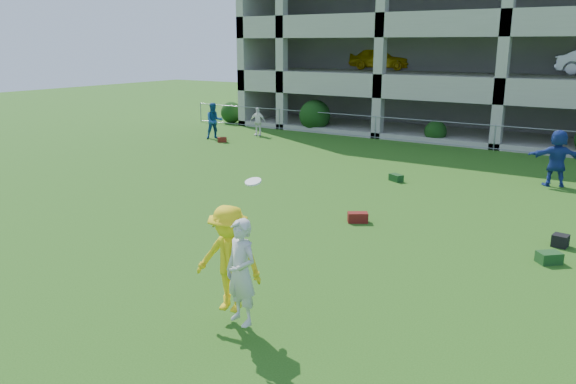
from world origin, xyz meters
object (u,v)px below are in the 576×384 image
Objects in this scene: crate_d at (560,241)px; bystander_b at (258,122)px; parking_garage at (542,21)px; bystander_a at (214,121)px; frisbee_contest at (232,262)px; bystander_d at (557,158)px.

bystander_b is at bearing 148.92° from crate_d.
crate_d is 22.27m from parking_garage.
crate_d is (17.56, -7.76, -0.78)m from bystander_a.
parking_garage is (-0.35, 28.50, 4.81)m from frisbee_contest.
bystander_b is 4.32× the size of crate_d.
bystander_b is 0.77× the size of bystander_d.
frisbee_contest is at bearing -119.23° from crate_d.
bystander_b is 0.62× the size of frisbee_contest.
bystander_a is 1.23× the size of bystander_b.
bystander_d is 15.74m from parking_garage.
bystander_a is at bearing -26.33° from bystander_d.
bystander_a reaches higher than crate_d.
parking_garage is (13.01, 13.24, 5.08)m from bystander_a.
frisbee_contest reaches higher than crate_d.
frisbee_contest is (-4.20, -7.50, 1.06)m from crate_d.
frisbee_contest is (13.36, -15.26, 0.28)m from bystander_a.
bystander_b is 0.05× the size of parking_garage.
bystander_a is 19.25m from parking_garage.
crate_d is 0.01× the size of parking_garage.
crate_d is at bearing -77.77° from parking_garage.
bystander_d is 14.33m from frisbee_contest.
parking_garage is (-3.44, 14.51, 5.03)m from bystander_d.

